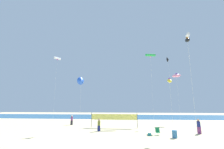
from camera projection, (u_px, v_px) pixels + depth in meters
ground_plane at (101, 145)px, 14.21m from camera, size 120.00×120.00×0.00m
ocean_band at (119, 116)px, 48.94m from camera, size 120.00×20.00×0.01m
beachgoer_olive_shirt at (99, 125)px, 21.69m from camera, size 0.39×0.39×1.71m
beachgoer_navy_shirt at (199, 126)px, 19.81m from camera, size 0.43×0.43×1.86m
beachgoer_plum_shirt at (72, 120)px, 28.58m from camera, size 0.40×0.40×1.75m
folding_beach_chair at (158, 131)px, 18.89m from camera, size 0.52×0.65×0.89m
trash_barrel at (175, 134)px, 17.19m from camera, size 0.55×0.55×0.83m
volleyball_net at (114, 118)px, 24.96m from camera, size 7.65×0.36×2.40m
beach_handbag at (150, 134)px, 18.36m from camera, size 0.39×0.19×0.31m
kite_black_inflatable at (187, 40)px, 21.33m from camera, size 0.90×1.77×13.12m
kite_green_tube at (150, 55)px, 33.97m from camera, size 2.28×0.90×14.91m
kite_white_delta at (187, 35)px, 25.19m from camera, size 0.55×1.08×15.62m
kite_white_tube at (57, 59)px, 36.10m from camera, size 1.27×1.64×14.81m
kite_yellow_inflatable at (169, 81)px, 25.15m from camera, size 0.62×1.76×8.11m
kite_blue_delta at (81, 81)px, 22.98m from camera, size 1.15×1.21×7.86m
kite_black_delta at (168, 60)px, 32.16m from camera, size 0.81×1.00×13.65m
kite_pink_inflatable at (176, 76)px, 33.63m from camera, size 2.16×1.03×10.58m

